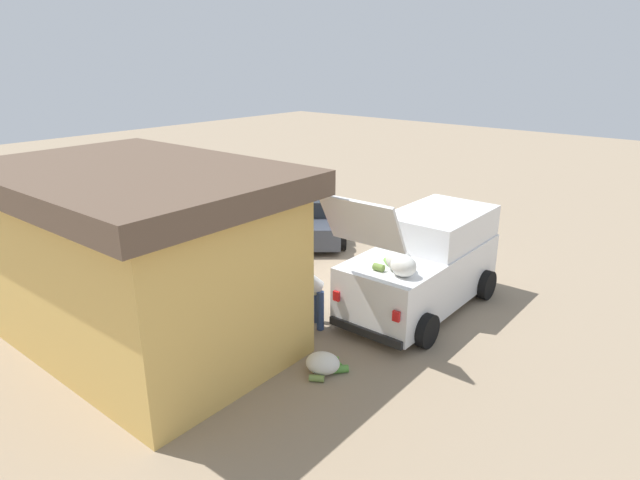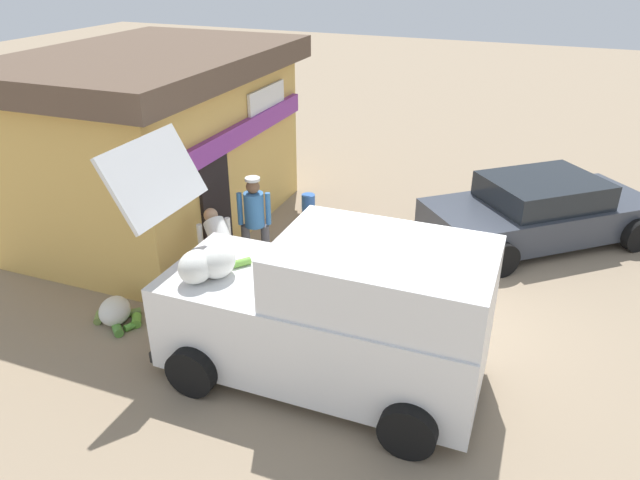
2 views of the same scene
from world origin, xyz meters
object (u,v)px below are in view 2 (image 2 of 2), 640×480
Objects in this scene: unloaded_banana_pile at (116,312)px; paint_bucket at (308,202)px; storefront_bar at (157,141)px; parked_sedan at (539,211)px; vendor_standing at (255,218)px; customer_bending at (221,247)px; delivery_van at (333,313)px.

unloaded_banana_pile is 2.34× the size of paint_bucket.
unloaded_banana_pile is at bearing -156.84° from storefront_bar.
vendor_standing reaches higher than parked_sedan.
vendor_standing is at bearing -5.68° from customer_bending.
paint_bucket is at bearing 26.79° from delivery_van.
customer_bending is at bearing -127.48° from storefront_bar.
parked_sedan is (2.20, -7.07, -1.19)m from storefront_bar.
unloaded_banana_pile is at bearing 168.65° from paint_bucket.
vendor_standing is 2.85m from paint_bucket.
vendor_standing is (-0.95, -2.59, -0.79)m from storefront_bar.
vendor_standing is 2.72m from unloaded_banana_pile.
paint_bucket is (2.73, 0.19, -0.82)m from vendor_standing.
unloaded_banana_pile is (-2.30, 1.20, -0.82)m from vendor_standing.
delivery_van is 3.21m from vendor_standing.
storefront_bar is 1.34× the size of parked_sedan.
unloaded_banana_pile is 5.13m from paint_bucket.
customer_bending is 1.67× the size of unloaded_banana_pile.
delivery_van is (-3.17, -4.90, -0.77)m from storefront_bar.
storefront_bar is 1.29× the size of delivery_van.
parked_sedan is at bearing -84.91° from paint_bucket.
parked_sedan reaches higher than paint_bucket.
customer_bending is at bearing 62.30° from delivery_van.
storefront_bar is 2.87m from vendor_standing.
storefront_bar reaches higher than customer_bending.
parked_sedan is at bearing -46.24° from unloaded_banana_pile.
parked_sedan is at bearing -22.03° from delivery_van.
parked_sedan is at bearing -54.97° from vendor_standing.
storefront_bar reaches higher than vendor_standing.
storefront_bar is at bearing 126.57° from paint_bucket.
parked_sedan is 3.16× the size of customer_bending.
delivery_van is 5.49× the size of unloaded_banana_pile.
unloaded_banana_pile is at bearing 152.48° from vendor_standing.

